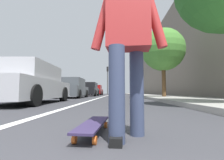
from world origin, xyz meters
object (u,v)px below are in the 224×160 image
Objects in this scene: skater_person at (128,37)px; parked_car_mid at (72,89)px; parked_car_far at (89,90)px; street_tree_mid at (163,50)px; skateboard at (93,125)px; traffic_light at (107,75)px; parked_car_end at (96,90)px; parked_car_near at (29,84)px.

parked_car_mid is at bearing 18.93° from skater_person.
parked_car_far is at bearing 11.64° from skater_person.
parked_car_mid is 0.86× the size of street_tree_mid.
traffic_light is (24.74, 1.54, 3.13)m from skateboard.
parked_car_far is 9.04m from traffic_light.
traffic_light is (8.56, -1.48, 2.50)m from parked_car_far.
parked_car_end is 3.76m from traffic_light.
parked_car_mid is at bearing 178.12° from parked_car_far.
parked_car_mid is (5.94, 0.07, -0.03)m from parked_car_near.
traffic_light is (20.45, -1.60, 2.51)m from parked_car_near.
skateboard is 10.74m from parked_car_mid.
skater_person is 0.40× the size of parked_car_end.
parked_car_end is at bearing 0.01° from parked_car_near.
parked_car_near is 1.11× the size of parked_car_end.
parked_car_near is (4.43, 3.49, -0.22)m from skater_person.
parked_car_near is 5.95m from parked_car_mid.
parked_car_far reaches higher than parked_car_mid.
traffic_light is at bearing -4.48° from parked_car_near.
parked_car_mid is at bearing 17.44° from skateboard.
skateboard is 0.19× the size of parked_car_near.
skateboard is 5.35m from parked_car_near.
traffic_light is at bearing 4.34° from skater_person.
skater_person is at bearing -113.29° from skateboard.
traffic_light reaches higher than skater_person.
parked_car_far reaches higher than skateboard.
parked_car_near is 20.67m from traffic_light.
parked_car_end is (18.16, 0.00, -0.00)m from parked_car_near.
parked_car_far is (5.95, -0.19, 0.03)m from parked_car_mid.
parked_car_end is 0.87× the size of street_tree_mid.
traffic_light is 16.46m from street_tree_mid.
skater_person reaches higher than parked_car_far.
parked_car_near is 1.13× the size of parked_car_mid.
parked_car_near is 8.36m from street_tree_mid.
skater_person is 25.06m from traffic_light.
traffic_light is (24.89, 1.89, 2.29)m from skater_person.
skateboard is 0.18× the size of street_tree_mid.
street_tree_mid reaches higher than parked_car_far.
skateboard is 16.47m from parked_car_far.
street_tree_mid is (-1.24, -6.49, 2.58)m from parked_car_mid.
traffic_light reaches higher than parked_car_near.
parked_car_near is 1.09× the size of parked_car_far.
parked_car_end is at bearing 7.98° from skateboard.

